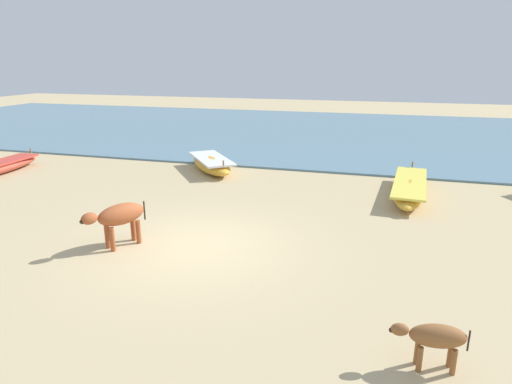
% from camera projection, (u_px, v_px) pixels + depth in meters
% --- Properties ---
extents(ground, '(80.00, 80.00, 0.00)m').
position_uv_depth(ground, '(197.00, 246.00, 10.55)').
color(ground, tan).
extents(sea_water, '(60.00, 20.00, 0.08)m').
position_uv_depth(sea_water, '(315.00, 131.00, 27.04)').
color(sea_water, slate).
rests_on(sea_water, ground).
extents(fishing_boat_2, '(1.34, 4.60, 0.69)m').
position_uv_depth(fishing_boat_2, '(410.00, 188.00, 14.36)').
color(fishing_boat_2, gold).
rests_on(fishing_boat_2, ground).
extents(fishing_boat_6, '(2.96, 3.33, 0.75)m').
position_uv_depth(fishing_boat_6, '(212.00, 164.00, 17.52)').
color(fishing_boat_6, gold).
rests_on(fishing_boat_6, ground).
extents(cow_adult_rust, '(1.06, 1.50, 1.04)m').
position_uv_depth(cow_adult_rust, '(119.00, 216.00, 10.34)').
color(cow_adult_rust, '#9E4C28').
rests_on(cow_adult_rust, ground).
extents(calf_near_brown, '(1.10, 0.42, 0.71)m').
position_uv_depth(calf_near_brown, '(435.00, 338.00, 6.23)').
color(calf_near_brown, brown).
rests_on(calf_near_brown, ground).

